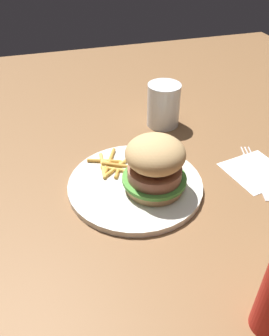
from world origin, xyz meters
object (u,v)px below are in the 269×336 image
Objects in this scene: plate at (134,183)px; fork at (256,170)px; fries_pile at (114,165)px; sandwich at (155,164)px; napkin at (256,171)px; drink_glass at (163,106)px.

plate reaches higher than fork.
fork is at bearing -15.96° from fries_pile.
sandwich reaches higher than fork.
plate is 2.16× the size of sandwich.
plate reaches higher than napkin.
napkin is 0.00m from fork.
sandwich is 0.22m from napkin.
fries_pile is 1.01× the size of drink_glass.
plate is 1.47× the size of fork.
plate is at bearing 173.96° from fork.
drink_glass is at bearing 66.06° from sandwich.
sandwich is 1.14× the size of fries_pile.
sandwich is 0.25m from drink_glass.
drink_glass is at bearing 43.62° from fries_pile.
drink_glass is at bearing 116.37° from fork.
plate is at bearing 135.73° from sandwich.
napkin is 0.26m from drink_glass.
plate is at bearing 173.59° from napkin.
drink_glass is (-0.11, 0.23, 0.05)m from napkin.
fork is at bearing 0.56° from sandwich.
fries_pile is (-0.03, 0.05, 0.01)m from plate.
fork is (0.24, -0.03, -0.00)m from plate.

